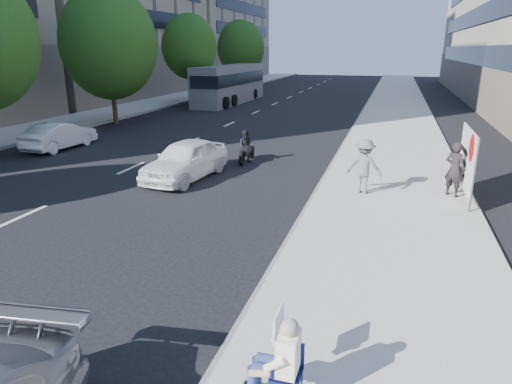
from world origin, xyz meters
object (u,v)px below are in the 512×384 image
(seated_protester, at_px, (279,355))
(white_sedan_near, at_px, (185,160))
(white_sedan_mid, at_px, (60,136))
(motorcycle, at_px, (246,148))
(jogger, at_px, (364,166))
(pedestrian_woman, at_px, (455,169))
(protest_banner, at_px, (467,159))
(bus, at_px, (230,84))

(seated_protester, xyz_separation_m, white_sedan_near, (-6.20, 10.34, -0.14))
(white_sedan_mid, xyz_separation_m, motorcycle, (9.64, 0.00, -0.02))
(jogger, distance_m, white_sedan_mid, 15.27)
(seated_protester, height_order, white_sedan_near, white_sedan_near)
(seated_protester, xyz_separation_m, pedestrian_woman, (3.23, 10.45, 0.17))
(pedestrian_woman, relative_size, white_sedan_near, 0.41)
(jogger, xyz_separation_m, white_sedan_mid, (-14.84, 3.54, -0.40))
(jogger, distance_m, pedestrian_woman, 2.86)
(seated_protester, xyz_separation_m, protest_banner, (3.54, 10.43, 0.53))
(jogger, height_order, white_sedan_near, jogger)
(protest_banner, xyz_separation_m, white_sedan_mid, (-17.97, 3.06, -0.75))
(motorcycle, bearing_deg, protest_banner, -26.10)
(protest_banner, distance_m, motorcycle, 8.91)
(seated_protester, distance_m, bus, 37.27)
(white_sedan_mid, relative_size, bus, 0.33)
(pedestrian_woman, bearing_deg, white_sedan_near, 36.15)
(jogger, distance_m, bus, 28.38)
(seated_protester, bearing_deg, white_sedan_near, 120.94)
(pedestrian_woman, height_order, protest_banner, protest_banner)
(bus, bearing_deg, jogger, -59.83)
(white_sedan_near, relative_size, motorcycle, 2.11)
(protest_banner, relative_size, white_sedan_near, 0.71)
(white_sedan_mid, distance_m, motorcycle, 9.64)
(motorcycle, bearing_deg, white_sedan_mid, 174.14)
(jogger, relative_size, protest_banner, 0.59)
(protest_banner, distance_m, white_sedan_mid, 18.25)
(white_sedan_near, bearing_deg, pedestrian_woman, 7.54)
(pedestrian_woman, xyz_separation_m, white_sedan_near, (-9.43, -0.11, -0.30))
(motorcycle, bearing_deg, bus, 105.61)
(pedestrian_woman, xyz_separation_m, protest_banner, (0.31, -0.02, 0.36))
(seated_protester, distance_m, protest_banner, 11.02)
(pedestrian_woman, relative_size, protest_banner, 0.58)
(pedestrian_woman, xyz_separation_m, motorcycle, (-8.02, 3.04, -0.40))
(jogger, distance_m, protest_banner, 3.18)
(seated_protester, distance_m, jogger, 9.96)
(pedestrian_woman, distance_m, white_sedan_near, 9.43)
(seated_protester, distance_m, motorcycle, 14.32)
(jogger, bearing_deg, bus, -56.33)
(white_sedan_near, height_order, bus, bus)
(white_sedan_near, relative_size, white_sedan_mid, 1.09)
(white_sedan_mid, distance_m, bus, 21.41)
(jogger, distance_m, motorcycle, 6.31)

